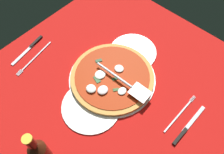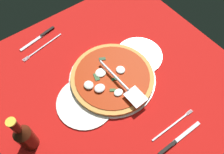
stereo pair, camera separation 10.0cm
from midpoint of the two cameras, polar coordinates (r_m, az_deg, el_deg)
ground_plane at (r=101.39cm, az=3.57°, el=-1.68°), size 101.55×101.55×0.80cm
pizza_pan at (r=101.34cm, az=2.82°, el=-0.68°), size 36.77×36.77×1.00cm
dinner_plate_left at (r=96.05cm, az=-3.33°, el=-6.33°), size 23.59×23.59×1.00cm
dinner_plate_right at (r=109.58cm, az=9.03°, el=4.89°), size 21.33×21.33×1.00cm
pizza at (r=100.03cm, az=2.77°, el=-0.30°), size 35.29×35.29×3.18cm
pizza_server at (r=95.66cm, az=5.81°, el=-2.00°), size 6.62×26.09×1.00cm
place_setting_near at (r=95.48cm, az=17.71°, el=-13.01°), size 22.21×11.86×1.40cm
place_setting_far at (r=116.94cm, az=-14.14°, el=7.95°), size 23.25×16.18×1.40cm
beer_bottle at (r=86.03cm, az=-17.06°, el=-13.68°), size 6.09×6.09×21.50cm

